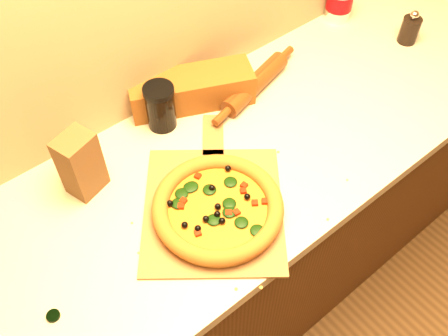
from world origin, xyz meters
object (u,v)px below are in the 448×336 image
Objects in this scene: pizza_peel at (213,203)px; coffee_canister at (339,2)px; pepper_grinder at (410,29)px; dark_jar at (160,107)px; pizza at (218,208)px; rolling_pin at (255,84)px.

pizza_peel is 0.95m from coffee_canister.
pizza_peel is 4.57× the size of pepper_grinder.
dark_jar is at bearing 167.03° from pepper_grinder.
pizza_peel is 4.32× the size of coffee_canister.
rolling_pin reaches higher than pizza.
coffee_canister is (0.88, 0.40, 0.04)m from pizza.
rolling_pin is at bearing -167.81° from coffee_canister.
rolling_pin reaches higher than pizza_peel.
coffee_canister is at bearing 3.08° from dark_jar.
rolling_pin is (0.39, 0.30, -0.00)m from pizza.
pepper_grinder is at bearing 8.91° from pizza.
pizza is at bearing -171.09° from pepper_grinder.
pizza_peel is 0.04m from pizza.
rolling_pin is 0.51m from coffee_canister.
dark_jar is at bearing -176.92° from coffee_canister.
pepper_grinder is 0.95× the size of coffee_canister.
pizza is 0.97m from coffee_canister.
pizza is (-0.01, -0.03, 0.03)m from pizza_peel.
pepper_grinder is 0.27m from coffee_canister.
pizza_peel is at bearing -157.05° from coffee_canister.
pizza is at bearing -155.49° from coffee_canister.
dark_jar reaches higher than rolling_pin.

